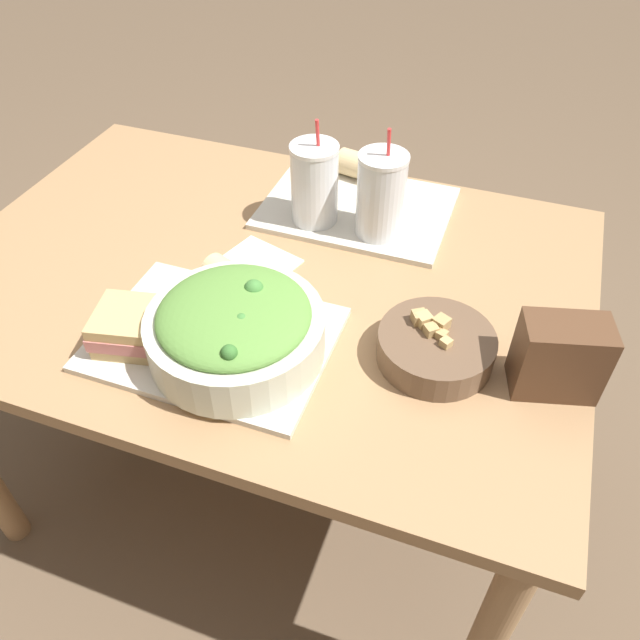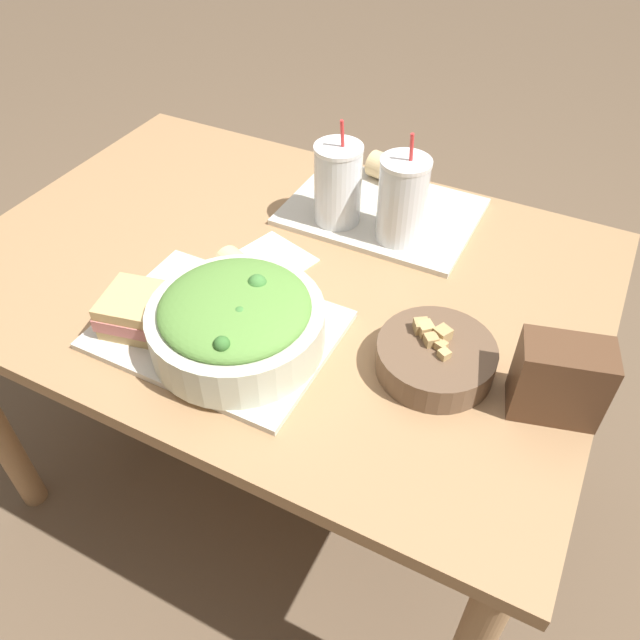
{
  "view_description": "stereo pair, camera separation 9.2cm",
  "coord_description": "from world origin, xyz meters",
  "px_view_note": "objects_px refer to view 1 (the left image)",
  "views": [
    {
      "loc": [
        0.42,
        -0.85,
        1.47
      ],
      "look_at": [
        0.18,
        -0.16,
        0.78
      ],
      "focal_mm": 35.0,
      "sensor_mm": 36.0,
      "label": 1
    },
    {
      "loc": [
        0.51,
        -0.81,
        1.47
      ],
      "look_at": [
        0.18,
        -0.16,
        0.78
      ],
      "focal_mm": 35.0,
      "sensor_mm": 36.0,
      "label": 2
    }
  ],
  "objects_px": {
    "drink_cup_red": "(381,198)",
    "baguette_far": "(366,168)",
    "salad_bowl": "(236,327)",
    "baguette_near": "(237,283)",
    "napkin_folded": "(261,260)",
    "soup_bowl": "(436,346)",
    "drink_cup_dark": "(314,186)",
    "chip_bag": "(560,357)",
    "sandwich_near": "(135,327)"
  },
  "relations": [
    {
      "from": "salad_bowl",
      "to": "drink_cup_red",
      "type": "xyz_separation_m",
      "value": [
        0.13,
        0.4,
        0.03
      ]
    },
    {
      "from": "baguette_near",
      "to": "drink_cup_dark",
      "type": "distance_m",
      "value": 0.29
    },
    {
      "from": "baguette_far",
      "to": "chip_bag",
      "type": "height_order",
      "value": "chip_bag"
    },
    {
      "from": "baguette_far",
      "to": "drink_cup_dark",
      "type": "bearing_deg",
      "value": 175.8
    },
    {
      "from": "baguette_near",
      "to": "drink_cup_dark",
      "type": "xyz_separation_m",
      "value": [
        0.05,
        0.28,
        0.05
      ]
    },
    {
      "from": "salad_bowl",
      "to": "drink_cup_red",
      "type": "distance_m",
      "value": 0.42
    },
    {
      "from": "soup_bowl",
      "to": "drink_cup_red",
      "type": "relative_size",
      "value": 0.84
    },
    {
      "from": "soup_bowl",
      "to": "napkin_folded",
      "type": "relative_size",
      "value": 1.19
    },
    {
      "from": "sandwich_near",
      "to": "baguette_near",
      "type": "distance_m",
      "value": 0.2
    },
    {
      "from": "drink_cup_dark",
      "to": "sandwich_near",
      "type": "bearing_deg",
      "value": -109.4
    },
    {
      "from": "salad_bowl",
      "to": "soup_bowl",
      "type": "relative_size",
      "value": 1.51
    },
    {
      "from": "baguette_near",
      "to": "chip_bag",
      "type": "bearing_deg",
      "value": -70.51
    },
    {
      "from": "baguette_far",
      "to": "chip_bag",
      "type": "xyz_separation_m",
      "value": [
        0.45,
        -0.48,
        0.02
      ]
    },
    {
      "from": "baguette_far",
      "to": "drink_cup_dark",
      "type": "height_order",
      "value": "drink_cup_dark"
    },
    {
      "from": "chip_bag",
      "to": "baguette_near",
      "type": "bearing_deg",
      "value": 163.13
    },
    {
      "from": "drink_cup_red",
      "to": "sandwich_near",
      "type": "bearing_deg",
      "value": -123.7
    },
    {
      "from": "salad_bowl",
      "to": "drink_cup_red",
      "type": "bearing_deg",
      "value": 72.64
    },
    {
      "from": "drink_cup_red",
      "to": "baguette_far",
      "type": "bearing_deg",
      "value": 114.14
    },
    {
      "from": "sandwich_near",
      "to": "baguette_near",
      "type": "xyz_separation_m",
      "value": [
        0.11,
        0.16,
        -0.0
      ]
    },
    {
      "from": "chip_bag",
      "to": "sandwich_near",
      "type": "bearing_deg",
      "value": 177.38
    },
    {
      "from": "baguette_near",
      "to": "napkin_folded",
      "type": "bearing_deg",
      "value": 25.1
    },
    {
      "from": "sandwich_near",
      "to": "baguette_far",
      "type": "height_order",
      "value": "sandwich_near"
    },
    {
      "from": "sandwich_near",
      "to": "drink_cup_dark",
      "type": "distance_m",
      "value": 0.47
    },
    {
      "from": "drink_cup_dark",
      "to": "baguette_far",
      "type": "bearing_deg",
      "value": 73.82
    },
    {
      "from": "baguette_near",
      "to": "drink_cup_dark",
      "type": "bearing_deg",
      "value": 11.78
    },
    {
      "from": "chip_bag",
      "to": "soup_bowl",
      "type": "bearing_deg",
      "value": 165.97
    },
    {
      "from": "soup_bowl",
      "to": "drink_cup_red",
      "type": "height_order",
      "value": "drink_cup_red"
    },
    {
      "from": "baguette_near",
      "to": "napkin_folded",
      "type": "height_order",
      "value": "baguette_near"
    },
    {
      "from": "soup_bowl",
      "to": "napkin_folded",
      "type": "height_order",
      "value": "soup_bowl"
    },
    {
      "from": "salad_bowl",
      "to": "sandwich_near",
      "type": "bearing_deg",
      "value": -167.38
    },
    {
      "from": "drink_cup_dark",
      "to": "drink_cup_red",
      "type": "bearing_deg",
      "value": -0.0
    },
    {
      "from": "drink_cup_dark",
      "to": "napkin_folded",
      "type": "bearing_deg",
      "value": -109.43
    },
    {
      "from": "soup_bowl",
      "to": "drink_cup_dark",
      "type": "distance_m",
      "value": 0.44
    },
    {
      "from": "drink_cup_dark",
      "to": "chip_bag",
      "type": "distance_m",
      "value": 0.59
    },
    {
      "from": "soup_bowl",
      "to": "drink_cup_red",
      "type": "xyz_separation_m",
      "value": [
        -0.18,
        0.3,
        0.06
      ]
    },
    {
      "from": "salad_bowl",
      "to": "baguette_near",
      "type": "distance_m",
      "value": 0.14
    },
    {
      "from": "drink_cup_red",
      "to": "chip_bag",
      "type": "bearing_deg",
      "value": -38.88
    },
    {
      "from": "salad_bowl",
      "to": "sandwich_near",
      "type": "height_order",
      "value": "salad_bowl"
    },
    {
      "from": "napkin_folded",
      "to": "salad_bowl",
      "type": "bearing_deg",
      "value": -74.64
    },
    {
      "from": "baguette_near",
      "to": "salad_bowl",
      "type": "bearing_deg",
      "value": -132.94
    },
    {
      "from": "salad_bowl",
      "to": "drink_cup_dark",
      "type": "xyz_separation_m",
      "value": [
        -0.01,
        0.4,
        0.03
      ]
    },
    {
      "from": "sandwich_near",
      "to": "drink_cup_dark",
      "type": "bearing_deg",
      "value": 58.38
    },
    {
      "from": "drink_cup_red",
      "to": "napkin_folded",
      "type": "bearing_deg",
      "value": -141.15
    },
    {
      "from": "chip_bag",
      "to": "napkin_folded",
      "type": "bearing_deg",
      "value": 151.06
    },
    {
      "from": "drink_cup_red",
      "to": "chip_bag",
      "type": "relative_size",
      "value": 1.57
    },
    {
      "from": "salad_bowl",
      "to": "drink_cup_dark",
      "type": "relative_size",
      "value": 1.3
    },
    {
      "from": "napkin_folded",
      "to": "baguette_far",
      "type": "bearing_deg",
      "value": 72.33
    },
    {
      "from": "baguette_near",
      "to": "drink_cup_red",
      "type": "xyz_separation_m",
      "value": [
        0.19,
        0.28,
        0.05
      ]
    },
    {
      "from": "soup_bowl",
      "to": "sandwich_near",
      "type": "relative_size",
      "value": 1.3
    },
    {
      "from": "baguette_far",
      "to": "drink_cup_red",
      "type": "distance_m",
      "value": 0.21
    }
  ]
}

